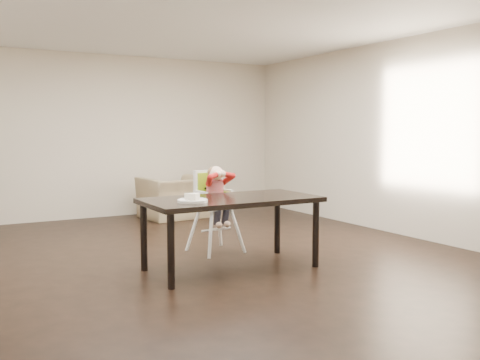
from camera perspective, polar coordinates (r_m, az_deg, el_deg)
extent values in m
plane|color=black|center=(6.11, -3.89, -8.37)|extent=(7.00, 7.00, 0.00)
cube|color=beige|center=(9.23, -13.36, 4.56)|extent=(6.00, 0.02, 2.70)
cube|color=beige|center=(7.72, 16.65, 4.38)|extent=(0.02, 7.00, 2.70)
cube|color=white|center=(6.07, -4.05, 17.23)|extent=(6.00, 7.00, 0.02)
cube|color=black|center=(5.54, -0.97, -2.14)|extent=(1.80, 0.90, 0.05)
cylinder|color=black|center=(4.93, -7.37, -7.54)|extent=(0.07, 0.07, 0.70)
cylinder|color=black|center=(5.73, 8.08, -5.74)|extent=(0.07, 0.07, 0.70)
cylinder|color=black|center=(5.61, -10.22, -6.02)|extent=(0.07, 0.07, 0.70)
cylinder|color=black|center=(6.33, 4.00, -4.66)|extent=(0.07, 0.07, 0.70)
cylinder|color=white|center=(6.13, -3.17, -5.72)|extent=(0.04, 0.04, 0.54)
cylinder|color=white|center=(6.35, -0.21, -5.33)|extent=(0.04, 0.04, 0.54)
cylinder|color=white|center=(6.46, -5.05, -5.17)|extent=(0.04, 0.04, 0.54)
cylinder|color=white|center=(6.66, -2.18, -4.83)|extent=(0.04, 0.04, 0.54)
cube|color=white|center=(6.35, -2.66, -2.85)|extent=(0.43, 0.39, 0.05)
cube|color=#90BE18|center=(6.35, -2.66, -2.55)|extent=(0.34, 0.33, 0.03)
cube|color=white|center=(6.45, -3.41, -0.73)|extent=(0.39, 0.09, 0.41)
cube|color=#90BE18|center=(6.43, -3.27, -0.84)|extent=(0.33, 0.06, 0.37)
cube|color=black|center=(6.33, -3.39, -0.93)|extent=(0.05, 0.18, 0.02)
cube|color=black|center=(6.40, -2.44, -0.86)|extent=(0.05, 0.18, 0.02)
cylinder|color=red|center=(6.33, -2.67, -1.24)|extent=(0.25, 0.25, 0.26)
sphere|color=beige|center=(6.29, -2.58, 0.67)|extent=(0.19, 0.19, 0.17)
ellipsoid|color=brown|center=(6.31, -2.70, 0.86)|extent=(0.20, 0.19, 0.13)
sphere|color=beige|center=(6.20, -2.37, 0.65)|extent=(0.09, 0.09, 0.08)
sphere|color=beige|center=(6.24, -1.85, 0.68)|extent=(0.09, 0.09, 0.08)
cylinder|color=white|center=(5.19, -5.08, -2.26)|extent=(0.38, 0.38, 0.02)
torus|color=white|center=(5.19, -5.08, -2.13)|extent=(0.38, 0.38, 0.01)
imported|color=#9D8964|center=(8.89, -6.92, -1.14)|extent=(1.12, 0.80, 0.91)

